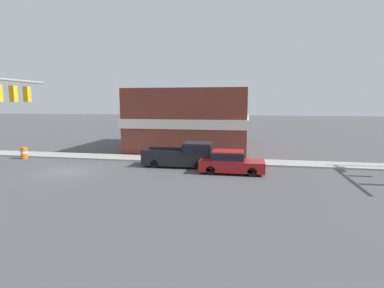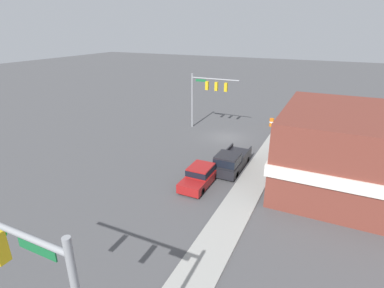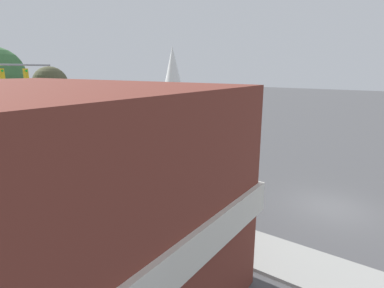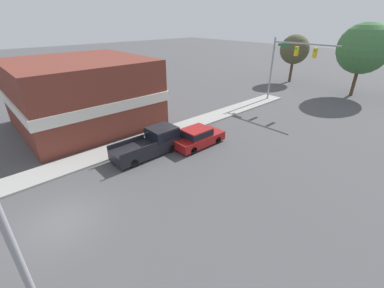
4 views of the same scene
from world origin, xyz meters
TOP-DOWN VIEW (x-y plane):
  - ground_plane at (0.00, 0.00)m, footprint 200.00×200.00m
  - sidewalk_curb at (-5.70, 0.00)m, footprint 2.40×60.00m
  - far_signal_assembly at (-3.30, 28.35)m, footprint 7.82×0.49m
  - car_lead at (-1.78, 11.86)m, footprint 1.93×4.62m
  - pickup_truck_parked at (-3.28, 8.29)m, footprint 2.04×5.64m
  - corner_brick_building at (-13.33, 6.97)m, footprint 12.16×12.30m
  - backdrop_tree_left_far at (-9.09, 40.34)m, footprint 4.60×4.60m
  - backdrop_tree_left_mid at (1.18, 38.90)m, footprint 6.53×6.53m

SIDE VIEW (x-z plane):
  - ground_plane at x=0.00m, z-range 0.00..0.00m
  - sidewalk_curb at x=-5.70m, z-range 0.00..0.14m
  - car_lead at x=-1.78m, z-range 0.03..1.65m
  - pickup_truck_parked at x=-3.28m, z-range -0.02..1.94m
  - corner_brick_building at x=-13.33m, z-range -0.02..6.40m
  - backdrop_tree_left_far at x=-9.09m, z-range 1.44..8.97m
  - far_signal_assembly at x=-3.30m, z-range 1.75..9.51m
  - backdrop_tree_left_mid at x=1.18m, z-range 1.49..11.01m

